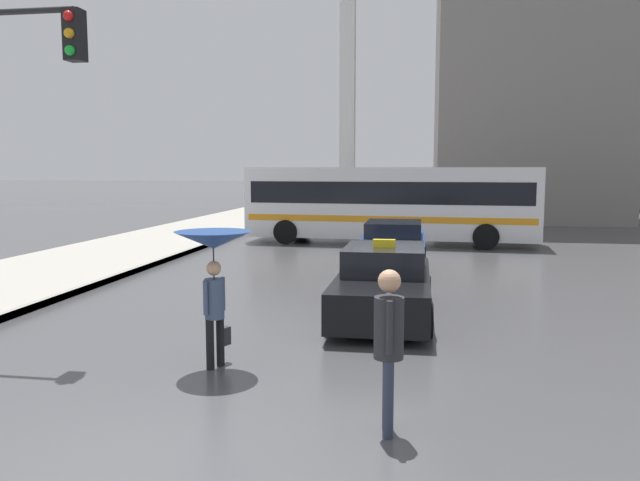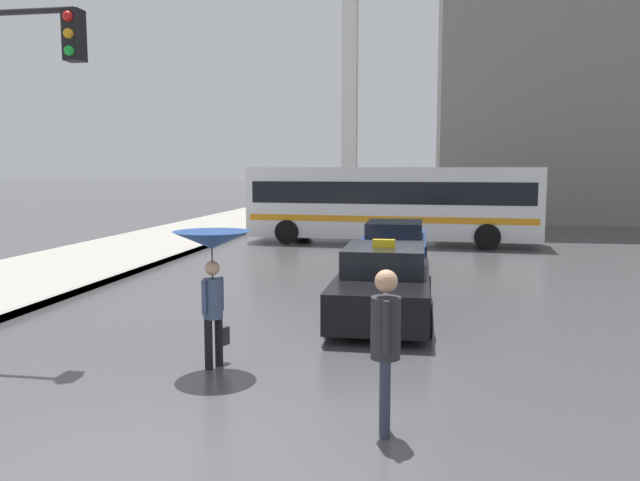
% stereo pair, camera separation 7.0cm
% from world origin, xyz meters
% --- Properties ---
extents(ground_plane, '(300.00, 300.00, 0.00)m').
position_xyz_m(ground_plane, '(0.00, 0.00, 0.00)').
color(ground_plane, '#424244').
extents(taxi, '(1.91, 4.65, 1.56)m').
position_xyz_m(taxi, '(2.08, 7.13, 0.65)').
color(taxi, black).
rests_on(taxi, ground_plane).
extents(sedan_red, '(1.91, 4.61, 1.43)m').
position_xyz_m(sedan_red, '(2.02, 12.85, 0.68)').
color(sedan_red, navy).
rests_on(sedan_red, ground_plane).
extents(city_bus, '(11.52, 3.32, 3.02)m').
position_xyz_m(city_bus, '(1.59, 19.67, 1.68)').
color(city_bus, silver).
rests_on(city_bus, ground_plane).
extents(pedestrian_with_umbrella, '(1.13, 1.13, 2.05)m').
position_xyz_m(pedestrian_with_umbrella, '(-0.21, 3.41, 1.70)').
color(pedestrian_with_umbrella, black).
rests_on(pedestrian_with_umbrella, ground_plane).
extents(pedestrian_man, '(0.36, 0.48, 1.86)m').
position_xyz_m(pedestrian_man, '(2.45, 1.46, 1.13)').
color(pedestrian_man, '#2D3347').
rests_on(pedestrian_man, ground_plane).
extents(monument_cross, '(8.49, 0.90, 19.30)m').
position_xyz_m(monument_cross, '(-1.73, 33.37, 10.94)').
color(monument_cross, white).
rests_on(monument_cross, ground_plane).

